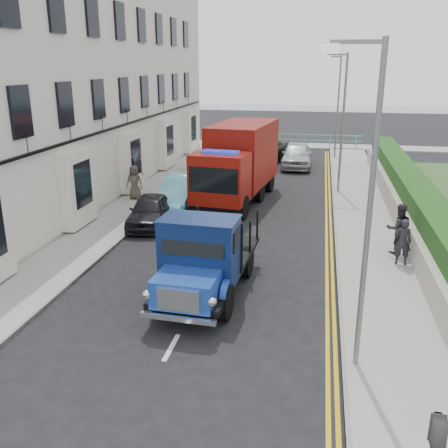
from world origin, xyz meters
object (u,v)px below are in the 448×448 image
at_px(lamp_mid, 341,116).
at_px(lamp_near, 365,195).
at_px(red_lorry, 239,161).
at_px(bedford_lorry, 202,264).
at_px(parked_car_front, 150,210).
at_px(pedestrian_east_near, 403,242).
at_px(lamp_far, 336,101).

bearing_deg(lamp_mid, lamp_near, -90.00).
bearing_deg(lamp_near, red_lorry, 109.46).
bearing_deg(bedford_lorry, lamp_near, -29.39).
distance_m(red_lorry, parked_car_front, 5.57).
xyz_separation_m(lamp_near, pedestrian_east_near, (1.92, 6.23, -3.10)).
height_order(lamp_mid, lamp_far, same).
xyz_separation_m(lamp_mid, bedford_lorry, (-4.02, -13.45, -2.85)).
xyz_separation_m(lamp_far, parked_car_front, (-7.78, -17.00, -3.36)).
bearing_deg(lamp_mid, parked_car_front, -138.01).
bearing_deg(lamp_mid, pedestrian_east_near, -78.87).
bearing_deg(pedestrian_east_near, bedford_lorry, 34.63).
bearing_deg(lamp_far, bedford_lorry, -99.73).
bearing_deg(lamp_mid, bedford_lorry, -106.64).
relative_size(red_lorry, parked_car_front, 1.97).
relative_size(lamp_far, parked_car_front, 1.88).
distance_m(lamp_far, red_lorry, 13.54).
bearing_deg(lamp_near, bedford_lorry, 147.55).
height_order(red_lorry, parked_car_front, red_lorry).
distance_m(parked_car_front, pedestrian_east_near, 10.09).
height_order(lamp_far, pedestrian_east_near, lamp_far).
relative_size(bedford_lorry, parked_car_front, 1.45).
relative_size(lamp_near, pedestrian_east_near, 4.48).
height_order(lamp_near, lamp_mid, same).
bearing_deg(lamp_far, pedestrian_east_near, -84.45).
relative_size(lamp_far, red_lorry, 0.95).
xyz_separation_m(lamp_near, lamp_far, (0.00, 26.00, 0.00)).
bearing_deg(parked_car_front, lamp_far, 58.81).
distance_m(lamp_mid, bedford_lorry, 14.32).
bearing_deg(lamp_mid, lamp_far, 90.00).
bearing_deg(parked_car_front, lamp_mid, 35.38).
bearing_deg(lamp_far, lamp_mid, -90.00).
height_order(lamp_near, lamp_far, same).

